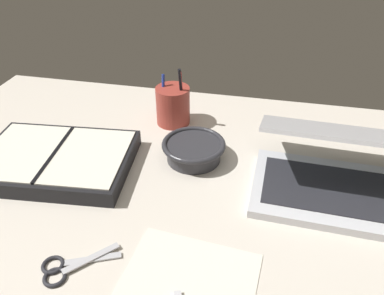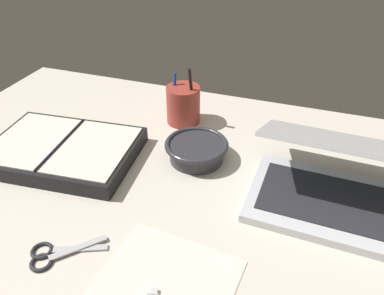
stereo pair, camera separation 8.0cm
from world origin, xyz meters
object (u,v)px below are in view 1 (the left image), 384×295
Objects in this scene: pen_cup at (173,105)px; bowl at (194,149)px; planner at (56,160)px; scissors at (64,268)px; laptop at (343,173)px.

bowl is at bearing -59.98° from pen_cup.
planner is at bearing -130.19° from pen_cup.
scissors is (-6.04, -50.44, -4.84)cm from pen_cup.
bowl is 31.33cm from planner.
laptop is at bearing -25.84° from pen_cup.
planner is at bearing -173.13° from laptop.
laptop is 1.03× the size of planner.
bowl is 17.82cm from pen_cup.
pen_cup is at bearing 44.61° from planner.
pen_cup is 32.69cm from planner.
scissors is (-14.86, -35.16, -2.28)cm from bowl.
laptop is 2.87× the size of scissors.
bowl is 0.91× the size of pen_cup.
pen_cup is 0.46× the size of planner.
pen_cup is (-41.05, 19.89, 0.45)cm from laptop.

